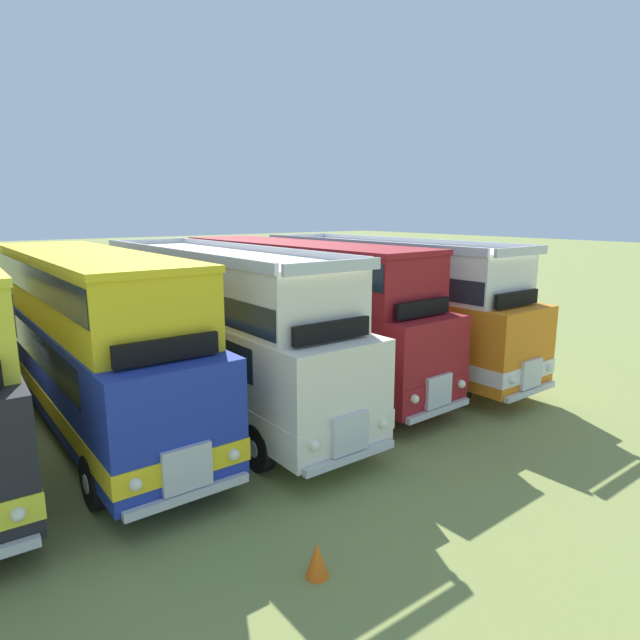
{
  "coord_description": "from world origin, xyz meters",
  "views": [
    {
      "loc": [
        -1.71,
        -13.65,
        5.47
      ],
      "look_at": [
        8.5,
        -0.17,
        2.03
      ],
      "focal_mm": 30.2,
      "sensor_mm": 36.0,
      "label": 1
    }
  ],
  "objects": [
    {
      "name": "ground_plane",
      "position": [
        0.0,
        0.0,
        0.0
      ],
      "size": [
        200.0,
        200.0,
        0.0
      ],
      "primitive_type": "plane",
      "color": "olive"
    },
    {
      "name": "bus_fifth_in_row",
      "position": [
        1.62,
        0.26,
        2.47
      ],
      "size": [
        2.66,
        11.2,
        4.49
      ],
      "color": "#1E339E",
      "rests_on": "ground"
    },
    {
      "name": "bus_sixth_in_row",
      "position": [
        4.86,
        -0.18,
        2.36
      ],
      "size": [
        2.64,
        11.48,
        4.52
      ],
      "color": "silver",
      "rests_on": "ground"
    },
    {
      "name": "bus_seventh_in_row",
      "position": [
        8.1,
        0.43,
        2.48
      ],
      "size": [
        2.89,
        11.43,
        4.49
      ],
      "color": "maroon",
      "rests_on": "ground"
    },
    {
      "name": "bus_eighth_in_row",
      "position": [
        11.34,
        -0.06,
        2.36
      ],
      "size": [
        2.71,
        11.56,
        4.52
      ],
      "color": "orange",
      "rests_on": "ground"
    },
    {
      "name": "cone_near_end",
      "position": [
        2.63,
        -7.84,
        0.29
      ],
      "size": [
        0.36,
        0.36,
        0.57
      ],
      "primitive_type": "cone",
      "color": "orange",
      "rests_on": "ground"
    }
  ]
}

